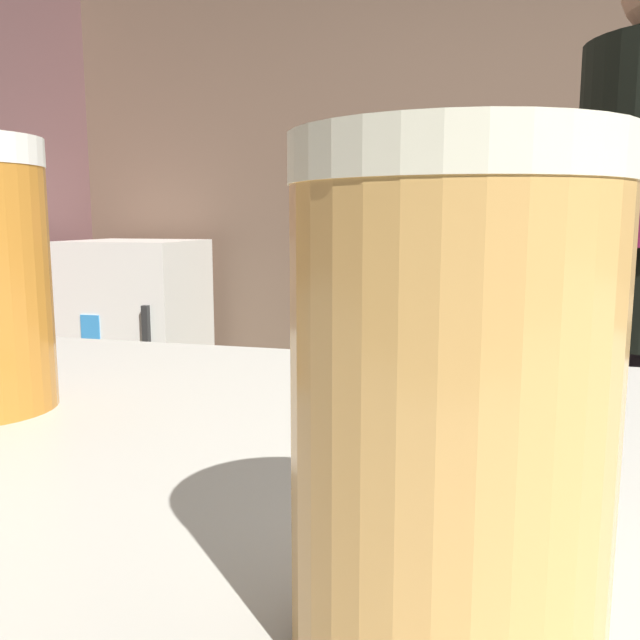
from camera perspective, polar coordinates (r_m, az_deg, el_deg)
name	(u,v)px	position (r m, az deg, el deg)	size (l,w,h in m)	color
wall_back	(555,184)	(3.50, 19.56, 10.99)	(5.20, 0.10, 2.70)	brown
back_shelf	(575,361)	(3.29, 21.01, -3.30)	(0.75, 0.36, 1.06)	#313339
mini_fridge	(138,344)	(3.57, -15.32, -2.02)	(0.61, 0.58, 1.07)	white
mixing_bowl	(571,303)	(1.85, 20.71, 1.38)	(0.18, 0.18, 0.05)	silver
pint_glass_far	(450,400)	(0.16, 11.07, -6.75)	(0.08, 0.08, 0.12)	#E4AA5B
bottle_vinegar	(573,224)	(3.18, 20.90, 7.70)	(0.06, 0.06, 0.25)	#D2C27C
bottle_hot_sauce	(509,225)	(3.17, 15.95, 7.82)	(0.07, 0.07, 0.23)	#D2C379
bottle_soy	(593,224)	(3.28, 22.41, 7.65)	(0.07, 0.07, 0.25)	#3C598F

